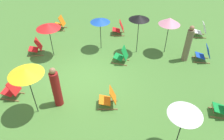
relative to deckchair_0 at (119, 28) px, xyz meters
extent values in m
plane|color=#477A33|center=(4.02, -1.27, -0.37)|extent=(40.00, 40.00, 0.00)
cube|color=olive|center=(-0.22, -0.06, -0.35)|extent=(0.06, 0.76, 0.04)
cube|color=olive|center=(0.22, -0.05, -0.35)|extent=(0.06, 0.76, 0.04)
cube|color=red|center=(0.01, -0.15, -0.10)|extent=(0.50, 0.45, 0.13)
cube|color=red|center=(-0.01, 0.15, 0.18)|extent=(0.49, 0.27, 0.57)
cylinder|color=olive|center=(0.01, -0.35, -0.17)|extent=(0.44, 0.04, 0.03)
cube|color=olive|center=(-0.35, 4.56, -0.35)|extent=(0.05, 0.76, 0.04)
cube|color=olive|center=(0.09, 4.56, -0.35)|extent=(0.05, 0.76, 0.04)
cube|color=white|center=(-0.13, 4.46, -0.10)|extent=(0.49, 0.44, 0.13)
cube|color=white|center=(-0.13, 4.76, 0.18)|extent=(0.48, 0.25, 0.57)
cylinder|color=olive|center=(-0.13, 4.26, -0.17)|extent=(0.44, 0.03, 0.03)
cube|color=olive|center=(2.06, 4.14, -0.35)|extent=(0.09, 0.76, 0.04)
cube|color=olive|center=(2.50, 4.11, -0.35)|extent=(0.09, 0.76, 0.04)
cube|color=#1947B7|center=(2.28, 4.02, -0.10)|extent=(0.51, 0.47, 0.13)
cube|color=#1947B7|center=(2.30, 4.32, 0.18)|extent=(0.50, 0.28, 0.57)
cylinder|color=olive|center=(2.26, 3.82, -0.17)|extent=(0.44, 0.06, 0.03)
cube|color=olive|center=(5.33, -0.14, -0.35)|extent=(0.10, 0.76, 0.04)
cube|color=olive|center=(5.77, -0.10, -0.35)|extent=(0.10, 0.76, 0.04)
cube|color=orange|center=(5.56, -0.22, -0.10)|extent=(0.51, 0.47, 0.13)
cube|color=orange|center=(5.54, 0.08, 0.18)|extent=(0.50, 0.28, 0.57)
cylinder|color=olive|center=(5.57, -0.42, -0.17)|extent=(0.44, 0.06, 0.03)
cube|color=olive|center=(2.13, -4.10, -0.35)|extent=(0.19, 0.75, 0.04)
cube|color=olive|center=(2.57, -4.01, -0.35)|extent=(0.19, 0.75, 0.04)
cube|color=red|center=(2.37, -4.15, -0.10)|extent=(0.56, 0.52, 0.13)
cube|color=red|center=(2.31, -3.86, 0.18)|extent=(0.52, 0.34, 0.57)
cylinder|color=olive|center=(2.41, -4.35, -0.17)|extent=(0.44, 0.12, 0.03)
cube|color=olive|center=(5.16, -3.88, -0.35)|extent=(0.12, 0.76, 0.04)
cube|color=olive|center=(5.60, -3.93, -0.35)|extent=(0.12, 0.76, 0.04)
cube|color=red|center=(5.37, -4.00, -0.10)|extent=(0.52, 0.48, 0.13)
cube|color=red|center=(5.40, -3.71, 0.18)|extent=(0.50, 0.30, 0.57)
cylinder|color=olive|center=(5.35, -4.20, -0.17)|extent=(0.44, 0.08, 0.03)
cube|color=olive|center=(2.50, 0.28, -0.35)|extent=(0.21, 0.75, 0.04)
cube|color=olive|center=(2.93, 0.18, -0.35)|extent=(0.21, 0.75, 0.04)
cube|color=#148C38|center=(2.70, 0.13, -0.10)|extent=(0.56, 0.53, 0.13)
cube|color=#148C38|center=(2.76, 0.43, 0.18)|extent=(0.52, 0.35, 0.57)
cylinder|color=olive|center=(2.65, -0.06, -0.17)|extent=(0.44, 0.13, 0.03)
cube|color=olive|center=(5.42, 4.03, -0.35)|extent=(0.12, 0.76, 0.04)
cube|color=olive|center=(5.86, 3.98, -0.35)|extent=(0.12, 0.76, 0.04)
cube|color=#148C38|center=(5.63, 3.90, -0.10)|extent=(0.53, 0.48, 0.13)
cylinder|color=olive|center=(5.61, 3.71, -0.17)|extent=(0.44, 0.08, 0.03)
cube|color=olive|center=(-0.57, -3.56, -0.35)|extent=(0.10, 0.76, 0.04)
cube|color=olive|center=(-0.13, -3.60, -0.35)|extent=(0.10, 0.76, 0.04)
cube|color=orange|center=(-0.36, -3.68, -0.10)|extent=(0.52, 0.47, 0.13)
cube|color=orange|center=(-0.33, -3.38, 0.18)|extent=(0.50, 0.29, 0.57)
cylinder|color=olive|center=(-0.37, -3.88, -0.17)|extent=(0.44, 0.07, 0.03)
cylinder|color=black|center=(7.11, 2.16, 0.50)|extent=(0.03, 0.03, 1.73)
cone|color=white|center=(7.11, 2.16, 1.28)|extent=(0.97, 0.97, 0.21)
cylinder|color=black|center=(2.43, -3.13, 0.49)|extent=(0.03, 0.03, 1.72)
cone|color=red|center=(2.43, -3.13, 1.25)|extent=(1.12, 1.12, 0.25)
cylinder|color=black|center=(6.06, -2.64, 0.62)|extent=(0.03, 0.03, 1.98)
cone|color=yellow|center=(6.06, -2.64, 1.52)|extent=(1.14, 1.14, 0.22)
cylinder|color=black|center=(1.79, 1.00, 0.62)|extent=(0.03, 0.03, 1.98)
cone|color=black|center=(1.79, 1.00, 1.52)|extent=(0.97, 0.97, 0.22)
cylinder|color=black|center=(1.58, -0.85, 0.47)|extent=(0.03, 0.03, 1.67)
cone|color=#194CB2|center=(1.58, -0.85, 1.22)|extent=(0.96, 0.96, 0.20)
cylinder|color=black|center=(1.68, 2.43, 0.55)|extent=(0.03, 0.03, 1.84)
cone|color=pink|center=(1.68, 2.43, 1.34)|extent=(1.02, 1.02, 0.32)
cylinder|color=#72664C|center=(2.29, 3.32, 0.43)|extent=(0.41, 0.41, 1.61)
sphere|color=#936647|center=(2.29, 3.32, 1.34)|extent=(0.22, 0.22, 0.22)
cylinder|color=maroon|center=(5.60, -1.97, 0.37)|extent=(0.43, 0.43, 1.49)
sphere|color=#936647|center=(5.60, -1.97, 1.22)|extent=(0.23, 0.23, 0.23)
camera|label=1|loc=(11.08, 0.49, 5.74)|focal=34.43mm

